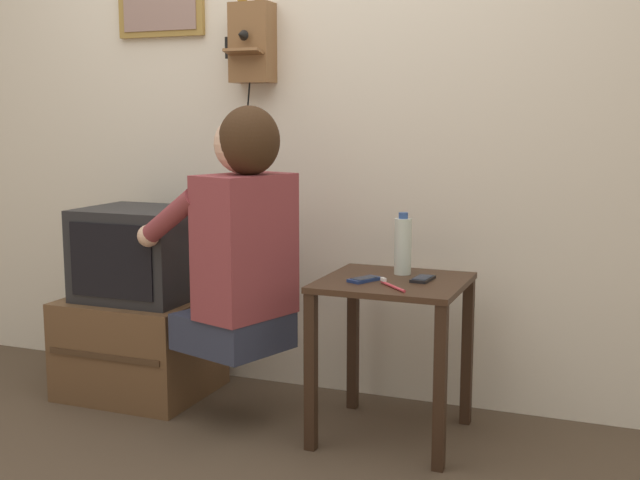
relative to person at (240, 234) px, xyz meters
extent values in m
cube|color=silver|center=(0.03, 0.55, 0.52)|extent=(6.80, 0.05, 2.55)
cube|color=#382316|center=(0.56, 0.12, -0.16)|extent=(0.52, 0.50, 0.02)
cube|color=black|center=(0.33, -0.11, -0.46)|extent=(0.04, 0.04, 0.58)
cube|color=black|center=(0.80, -0.11, -0.46)|extent=(0.04, 0.04, 0.58)
cube|color=black|center=(0.33, 0.35, -0.46)|extent=(0.04, 0.04, 0.58)
cube|color=black|center=(0.80, 0.35, -0.46)|extent=(0.04, 0.04, 0.58)
cube|color=#2D3347|center=(-0.04, 0.01, -0.38)|extent=(0.45, 0.44, 0.14)
cube|color=brown|center=(0.02, -0.01, -0.04)|extent=(0.32, 0.41, 0.54)
sphere|color=#DBAD8E|center=(0.02, -0.01, 0.34)|extent=(0.22, 0.22, 0.22)
ellipsoid|color=#382314|center=(0.05, -0.02, 0.35)|extent=(0.28, 0.29, 0.25)
cylinder|color=brown|center=(-0.26, -0.08, 0.06)|extent=(0.32, 0.17, 0.23)
cylinder|color=brown|center=(-0.16, 0.21, 0.06)|extent=(0.32, 0.17, 0.23)
sphere|color=#DBAD8E|center=(-0.38, -0.03, -0.02)|extent=(0.09, 0.09, 0.09)
sphere|color=#DBAD8E|center=(-0.29, 0.26, -0.02)|extent=(0.09, 0.09, 0.09)
cube|color=brown|center=(-0.59, 0.19, -0.54)|extent=(0.59, 0.51, 0.42)
cube|color=#432E1C|center=(-0.59, -0.07, -0.52)|extent=(0.53, 0.01, 0.02)
cube|color=#232326|center=(-0.58, 0.19, -0.14)|extent=(0.47, 0.41, 0.39)
cube|color=black|center=(-0.58, -0.02, -0.14)|extent=(0.39, 0.01, 0.30)
cube|color=brown|center=(-0.17, 0.47, 0.74)|extent=(0.18, 0.11, 0.33)
cube|color=brown|center=(-0.17, 0.39, 0.70)|extent=(0.16, 0.07, 0.03)
cone|color=black|center=(-0.17, 0.37, 0.77)|extent=(0.04, 0.05, 0.04)
cylinder|color=black|center=(-0.29, 0.47, 0.73)|extent=(0.03, 0.03, 0.09)
cylinder|color=black|center=(-0.19, 0.46, 0.48)|extent=(0.04, 0.04, 0.22)
cylinder|color=black|center=(-0.16, 0.46, 0.30)|extent=(0.07, 0.06, 0.19)
cube|color=navy|center=(0.47, 0.06, -0.15)|extent=(0.11, 0.14, 0.01)
cube|color=black|center=(0.47, 0.06, -0.14)|extent=(0.09, 0.11, 0.00)
cube|color=black|center=(0.67, 0.15, -0.15)|extent=(0.07, 0.13, 0.01)
cube|color=black|center=(0.67, 0.15, -0.14)|extent=(0.06, 0.10, 0.00)
cylinder|color=silver|center=(0.57, 0.23, -0.05)|extent=(0.06, 0.06, 0.21)
cylinder|color=#2D4C8C|center=(0.57, 0.23, 0.07)|extent=(0.04, 0.04, 0.02)
cylinder|color=#D83F4C|center=(0.60, -0.02, -0.15)|extent=(0.13, 0.13, 0.01)
cube|color=white|center=(0.55, 0.03, -0.14)|extent=(0.03, 0.03, 0.01)
camera|label=1|loc=(1.37, -2.65, 0.43)|focal=45.00mm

